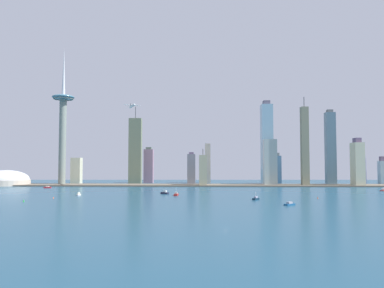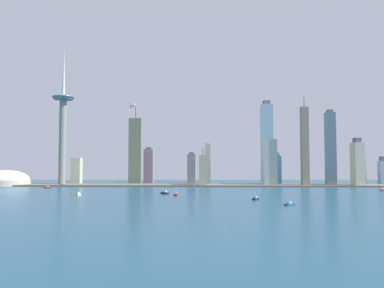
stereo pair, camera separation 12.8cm
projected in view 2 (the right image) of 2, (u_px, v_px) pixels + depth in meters
name	position (u px, v px, depth m)	size (l,w,h in m)	color
ground_plane	(225.00, 227.00, 250.19)	(6000.00, 6000.00, 0.00)	navy
waterfront_pier	(210.00, 185.00, 726.04)	(1000.29, 62.78, 2.45)	#655A4B
observation_tower	(63.00, 120.00, 756.26)	(44.64, 44.64, 282.59)	gray
stadium_dome	(6.00, 180.00, 740.06)	(93.58, 93.58, 37.85)	beige
skyscraper_0	(135.00, 151.00, 793.93)	(26.95, 14.81, 166.17)	#68735A
skyscraper_1	(362.00, 171.00, 784.59)	(13.33, 12.07, 55.82)	#B2B1D2
skyscraper_2	(203.00, 171.00, 712.98)	(14.98, 21.28, 71.84)	tan
skyscraper_3	(358.00, 164.00, 709.19)	(18.18, 27.13, 92.84)	beige
skyscraper_4	(76.00, 171.00, 789.13)	(20.52, 18.46, 56.09)	beige
skyscraper_5	(382.00, 172.00, 775.84)	(13.99, 13.91, 58.68)	#849EAA
skyscraper_6	(149.00, 166.00, 839.73)	(20.67, 20.33, 80.73)	gray
skyscraper_7	(330.00, 148.00, 751.16)	(19.02, 16.02, 153.59)	slate
skyscraper_8	(267.00, 144.00, 775.14)	(23.10, 26.04, 175.78)	#86B2C9
skyscraper_9	(270.00, 162.00, 734.76)	(25.48, 19.32, 91.84)	#A2B4AE
skyscraper_10	(191.00, 169.00, 756.85)	(16.37, 18.78, 66.80)	slate
skyscraper_11	(305.00, 146.00, 721.15)	(13.94, 13.51, 174.50)	gray
skyscraper_12	(277.00, 169.00, 805.68)	(16.13, 23.15, 66.92)	#456989
skyscraper_13	(208.00, 163.00, 836.12)	(12.02, 25.16, 88.56)	#B4AD9C
boat_0	(289.00, 204.00, 384.70)	(13.25, 12.12, 3.51)	navy
boat_1	(79.00, 194.00, 502.54)	(9.94, 15.68, 4.35)	white
boat_3	(165.00, 193.00, 529.16)	(12.79, 10.93, 5.35)	#212137
boat_4	(176.00, 194.00, 502.28)	(5.88, 13.66, 11.45)	#AB221E
boat_5	(384.00, 190.00, 591.39)	(16.40, 15.20, 4.17)	#A82F2E
boat_6	(47.00, 187.00, 659.55)	(12.75, 4.72, 3.39)	red
boat_7	(256.00, 198.00, 442.74)	(9.77, 11.61, 9.16)	#0E273A
channel_buoy_0	(53.00, 198.00, 462.17)	(1.72, 1.72, 1.59)	#E54C19
channel_buoy_1	(318.00, 198.00, 456.49)	(1.22, 1.22, 2.37)	#E54C19
channel_buoy_2	(24.00, 201.00, 417.51)	(1.50, 1.50, 2.92)	green
airplane	(132.00, 106.00, 702.55)	(29.97, 33.76, 8.87)	silver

